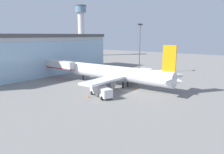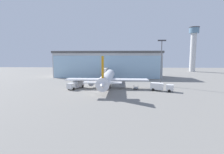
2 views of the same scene
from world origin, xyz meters
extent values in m
plane|color=gray|center=(0.00, 0.00, 0.00)|extent=(240.00, 240.00, 0.00)
cube|color=#BBBBBB|center=(0.00, 40.20, 6.59)|extent=(58.41, 17.16, 13.19)
cube|color=#9DC2DB|center=(-0.21, 32.23, 5.94)|extent=(56.85, 1.79, 11.87)
cube|color=#4E4E4E|center=(0.00, 40.20, 13.79)|extent=(59.58, 17.51, 1.20)
cube|color=beige|center=(-0.34, 27.42, 4.65)|extent=(2.61, 13.91, 2.40)
cube|color=red|center=(-0.34, 27.42, 3.60)|extent=(2.65, 13.91, 0.30)
cylinder|color=#4C4C51|center=(-0.19, 32.61, 1.73)|extent=(0.70, 0.70, 3.45)
cylinder|color=silver|center=(61.54, 76.01, 14.23)|extent=(4.20, 4.20, 28.47)
cylinder|color=slate|center=(61.54, 76.01, 30.47)|extent=(7.04, 7.04, 4.00)
cylinder|color=#3F3F44|center=(61.54, 76.01, 32.77)|extent=(7.39, 7.39, 0.60)
cylinder|color=#59595E|center=(23.00, 10.37, 8.71)|extent=(0.36, 0.36, 17.42)
cube|color=#333338|center=(23.00, 10.37, 17.67)|extent=(3.20, 0.40, 0.50)
cylinder|color=silver|center=(2.18, 5.63, 3.58)|extent=(4.34, 32.59, 3.95)
cone|color=silver|center=(2.38, 21.90, 3.58)|extent=(3.99, 3.05, 3.95)
cone|color=silver|center=(1.99, -10.64, 3.58)|extent=(3.60, 4.04, 3.56)
cube|color=silver|center=(2.17, 4.01, 3.18)|extent=(29.65, 4.55, 0.50)
cube|color=silver|center=(2.00, -9.64, 4.17)|extent=(11.03, 2.53, 0.30)
cube|color=orange|center=(2.01, -9.14, 8.63)|extent=(0.40, 3.20, 6.14)
cylinder|color=gray|center=(-3.45, 4.57, 1.83)|extent=(2.14, 3.22, 2.10)
cylinder|color=gray|center=(7.79, 4.44, 1.83)|extent=(2.14, 3.22, 2.10)
cylinder|color=black|center=(0.97, 3.02, 0.80)|extent=(0.50, 0.50, 1.60)
cylinder|color=black|center=(3.34, 2.99, 0.80)|extent=(0.50, 0.50, 1.60)
cylinder|color=black|center=(2.34, 18.90, 0.80)|extent=(0.40, 0.40, 1.60)
cube|color=silver|center=(-10.03, 0.22, 1.40)|extent=(2.90, 2.90, 1.90)
cube|color=#B2B2B7|center=(-8.35, 4.07, 1.55)|extent=(3.62, 4.55, 2.20)
cylinder|color=black|center=(-9.03, -0.22, 0.45)|extent=(0.64, 0.94, 0.90)
cylinder|color=black|center=(-11.04, 0.67, 0.45)|extent=(0.64, 0.94, 0.90)
cylinder|color=black|center=(-6.94, 4.54, 0.45)|extent=(0.64, 0.94, 0.90)
cylinder|color=black|center=(-8.95, 5.43, 0.45)|extent=(0.64, 0.94, 0.90)
cube|color=silver|center=(23.33, -1.51, 1.40)|extent=(2.88, 2.88, 1.90)
cube|color=white|center=(19.46, 0.12, 1.55)|extent=(4.54, 3.58, 2.20)
cylinder|color=black|center=(23.76, -0.50, 0.45)|extent=(0.95, 0.63, 0.90)
cylinder|color=black|center=(22.91, -2.52, 0.45)|extent=(0.95, 0.63, 0.90)
cylinder|color=black|center=(18.97, 1.52, 0.45)|extent=(0.95, 0.63, 0.90)
cylinder|color=black|center=(18.11, -0.51, 0.45)|extent=(0.95, 0.63, 0.90)
cube|color=gray|center=(12.63, 2.62, 0.52)|extent=(1.94, 2.98, 0.16)
cylinder|color=black|center=(12.06, 3.82, 0.22)|extent=(0.17, 0.45, 0.44)
cylinder|color=gray|center=(12.06, 3.82, 1.05)|extent=(0.08, 0.08, 0.90)
cylinder|color=black|center=(13.49, 3.64, 0.22)|extent=(0.17, 0.45, 0.44)
cylinder|color=gray|center=(13.49, 3.64, 1.05)|extent=(0.08, 0.08, 0.90)
cylinder|color=black|center=(11.78, 1.60, 0.22)|extent=(0.17, 0.45, 0.44)
cylinder|color=gray|center=(11.78, 1.60, 1.05)|extent=(0.08, 0.08, 0.90)
cylinder|color=black|center=(13.21, 1.42, 0.22)|extent=(0.17, 0.45, 0.44)
cylinder|color=gray|center=(13.21, 1.42, 1.05)|extent=(0.08, 0.08, 0.90)
cone|color=orange|center=(1.18, -0.39, 0.28)|extent=(0.36, 0.36, 0.55)
cone|color=orange|center=(-11.32, 4.43, 0.28)|extent=(0.36, 0.36, 0.55)
camera|label=1|loc=(-46.86, -28.07, 14.07)|focal=35.00mm
camera|label=2|loc=(6.98, -58.80, 11.69)|focal=28.00mm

